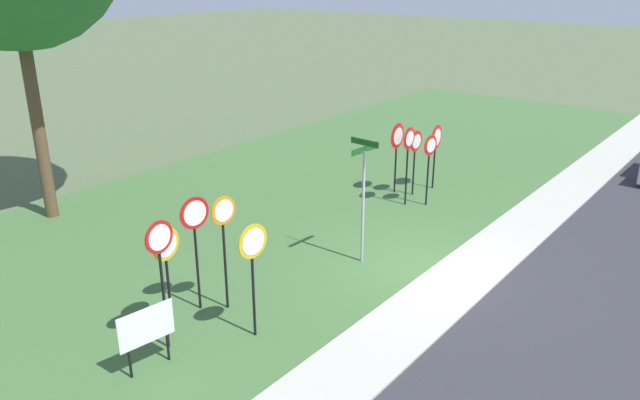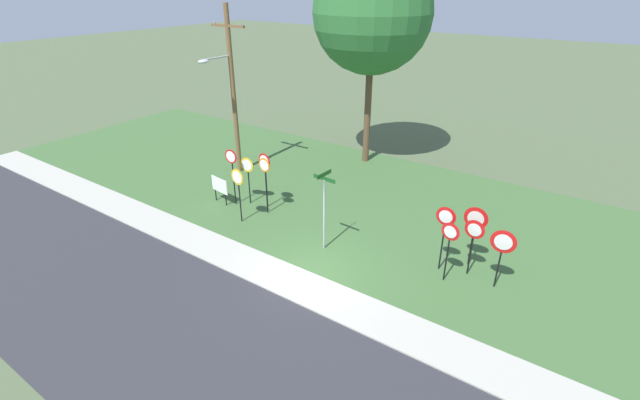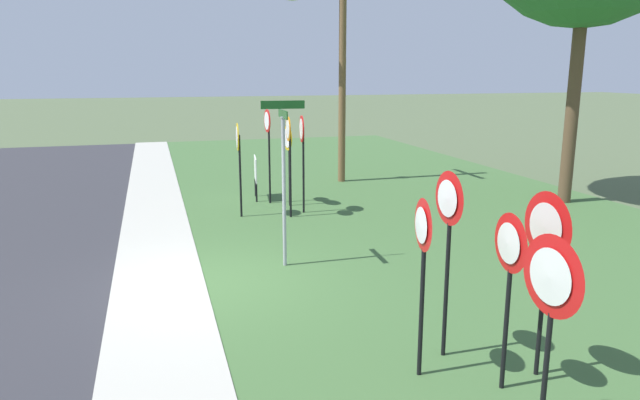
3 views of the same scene
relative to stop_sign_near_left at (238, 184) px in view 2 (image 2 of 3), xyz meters
The scene contains 18 objects.
ground_plane 5.20m from the stop_sign_near_left, 15.87° to the right, with size 160.00×160.00×0.00m, color #4C5B3D.
road_asphalt 7.93m from the stop_sign_near_left, 52.58° to the right, with size 44.00×6.40×0.01m, color #2D2D33.
sidewalk_strip 5.45m from the stop_sign_near_left, 24.45° to the right, with size 44.00×1.60×0.06m, color #ADAA9E.
grass_median 6.85m from the stop_sign_near_left, 44.83° to the left, with size 44.00×12.00×0.04m, color #3D6033.
stop_sign_near_left is the anchor object (origin of this frame).
stop_sign_near_right 1.71m from the stop_sign_near_left, 142.49° to the left, with size 0.64×0.10×2.67m.
stop_sign_far_left 1.30m from the stop_sign_near_left, 71.55° to the left, with size 0.62×0.11×2.59m.
stop_sign_far_center 1.75m from the stop_sign_near_left, 120.29° to the left, with size 0.68×0.11×2.25m.
stop_sign_far_right 1.68m from the stop_sign_near_left, 89.21° to the left, with size 0.69×0.12×2.58m.
yield_sign_near_left 9.35m from the stop_sign_near_left, 10.55° to the left, with size 0.69×0.11×2.15m.
yield_sign_near_right 8.38m from the stop_sign_near_left, ahead, with size 0.69×0.10×2.49m.
yield_sign_far_left 10.29m from the stop_sign_near_left, ahead, with size 0.83×0.11×2.19m.
yield_sign_far_right 8.68m from the stop_sign_near_left, ahead, with size 0.64×0.13×2.25m.
yield_sign_center 9.32m from the stop_sign_near_left, 14.30° to the left, with size 0.84×0.10×2.33m.
street_name_post 4.11m from the stop_sign_near_left, ahead, with size 0.96×0.82×3.17m.
utility_pole 6.27m from the stop_sign_near_left, 135.22° to the left, with size 2.10×2.10×8.36m.
notice_board 2.34m from the stop_sign_near_left, 158.90° to the left, with size 1.09×0.18×1.25m.
oak_tree_left 11.12m from the stop_sign_near_left, 84.57° to the left, with size 6.01×6.01×10.84m.
Camera 2 is at (7.42, -10.37, 9.30)m, focal length 24.74 mm.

